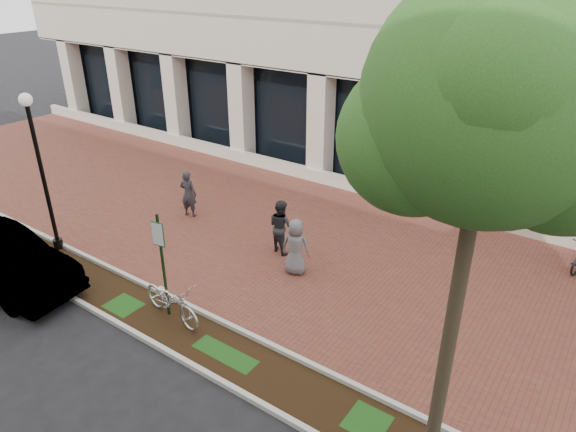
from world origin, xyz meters
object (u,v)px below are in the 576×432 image
Objects in this scene: locked_bicycle at (172,300)px; pedestrian_right at (296,247)px; street_tree at (493,117)px; parking_sign at (161,254)px; pedestrian_left at (188,194)px; lamppost at (41,166)px; pedestrian_mid at (281,226)px.

locked_bicycle is 1.22× the size of pedestrian_right.
street_tree reaches higher than locked_bicycle.
parking_sign reaches higher than pedestrian_left.
parking_sign is 1.23m from locked_bicycle.
lamppost is 2.36× the size of locked_bicycle.
street_tree is at bearing 159.16° from pedestrian_mid.
pedestrian_right is (5.04, -0.90, 0.00)m from pedestrian_left.
parking_sign reaches higher than locked_bicycle.
lamppost is 12.75m from street_tree.
pedestrian_right is at bearing -13.21° from locked_bicycle.
parking_sign is at bearing 175.59° from street_tree.
locked_bicycle is 5.77m from pedestrian_left.
locked_bicycle is (0.21, -0.03, -1.21)m from parking_sign.
lamppost is at bearing 92.50° from locked_bicycle.
street_tree is (6.96, -0.54, 4.48)m from parking_sign.
street_tree is at bearing 127.77° from pedestrian_right.
pedestrian_right is (1.47, 3.43, -0.92)m from parking_sign.
pedestrian_mid reaches higher than pedestrian_right.
parking_sign is 8.30m from street_tree.
street_tree is at bearing -87.40° from locked_bicycle.
parking_sign is 3.84m from pedestrian_right.
parking_sign is at bearing 50.35° from pedestrian_right.
pedestrian_right reaches higher than pedestrian_left.
street_tree reaches higher than pedestrian_mid.
parking_sign is at bearing 99.11° from pedestrian_mid.
lamppost is 4.67m from pedestrian_left.
parking_sign is at bearing 87.95° from locked_bicycle.
pedestrian_right is at bearing 155.84° from pedestrian_left.
street_tree reaches higher than lamppost.
lamppost is 2.85× the size of pedestrian_mid.
street_tree is 4.86× the size of pedestrian_left.
pedestrian_mid is (5.68, 3.79, -1.84)m from lamppost.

